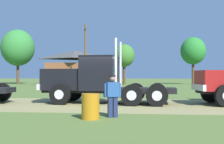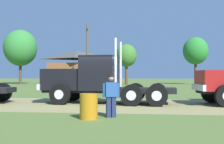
# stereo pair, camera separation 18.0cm
# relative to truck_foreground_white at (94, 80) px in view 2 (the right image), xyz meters

# --- Properties ---
(ground_plane) EXTENTS (200.00, 200.00, 0.00)m
(ground_plane) POSITION_rel_truck_foreground_white_xyz_m (0.41, -0.64, -1.27)
(ground_plane) COLOR #52692F
(dirt_track) EXTENTS (120.00, 6.91, 0.01)m
(dirt_track) POSITION_rel_truck_foreground_white_xyz_m (0.41, -0.64, -1.27)
(dirt_track) COLOR #8B8351
(dirt_track) RESTS_ON ground_plane
(truck_foreground_white) EXTENTS (7.44, 2.99, 3.48)m
(truck_foreground_white) POSITION_rel_truck_foreground_white_xyz_m (0.00, 0.00, 0.00)
(truck_foreground_white) COLOR black
(truck_foreground_white) RESTS_ON ground_plane
(visitor_by_barrel) EXTENTS (0.61, 0.39, 1.57)m
(visitor_by_barrel) POSITION_rel_truck_foreground_white_xyz_m (1.57, -5.10, -0.42)
(visitor_by_barrel) COLOR #264C8C
(visitor_by_barrel) RESTS_ON ground_plane
(steel_barrel) EXTENTS (0.64, 0.64, 0.91)m
(steel_barrel) POSITION_rel_truck_foreground_white_xyz_m (0.84, -5.62, -0.82)
(steel_barrel) COLOR #B27214
(steel_barrel) RESTS_ON ground_plane
(shed_building) EXTENTS (9.45, 6.98, 5.36)m
(shed_building) POSITION_rel_truck_foreground_white_xyz_m (-7.76, 27.98, 1.33)
(shed_building) COLOR brown
(shed_building) RESTS_ON ground_plane
(utility_pole_far) EXTENTS (0.48, 2.19, 7.96)m
(utility_pole_far) POSITION_rel_truck_foreground_white_xyz_m (-4.46, 19.87, 2.96)
(utility_pole_far) COLOR brown
(utility_pole_far) RESTS_ON ground_plane
(tree_left) EXTENTS (5.54, 5.54, 9.15)m
(tree_left) POSITION_rel_truck_foreground_white_xyz_m (-18.09, 30.28, 4.82)
(tree_left) COLOR #513823
(tree_left) RESTS_ON ground_plane
(tree_mid) EXTENTS (3.31, 3.31, 6.47)m
(tree_mid) POSITION_rel_truck_foreground_white_xyz_m (-0.15, 29.80, 3.33)
(tree_mid) COLOR #513823
(tree_mid) RESTS_ON ground_plane
(tree_right) EXTENTS (4.07, 4.07, 7.74)m
(tree_right) POSITION_rel_truck_foreground_white_xyz_m (11.04, 32.25, 4.19)
(tree_right) COLOR #513823
(tree_right) RESTS_ON ground_plane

